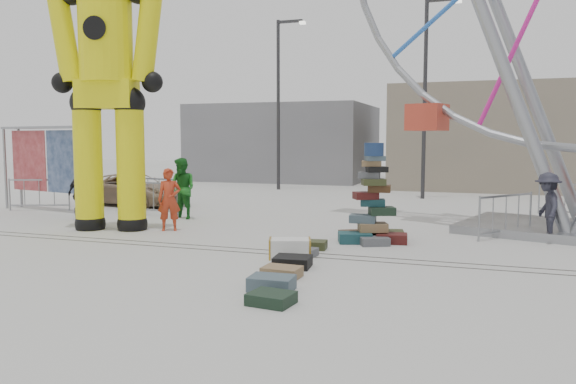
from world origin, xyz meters
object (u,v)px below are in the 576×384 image
(pedestrian_red, at_px, (169,200))
(banner_scaffold, at_px, (46,148))
(lamp_post_left, at_px, (280,96))
(barricade_wheel_back, at_px, (565,200))
(barricade_dummy_b, at_px, (159,193))
(pedestrian_black, at_px, (80,194))
(parked_suv, at_px, (134,189))
(lamp_post_right, at_px, (427,88))
(steamer_trunk, at_px, (290,249))
(pedestrian_green, at_px, (182,189))
(crash_test_dummy, at_px, (107,74))
(pedestrian_grey, at_px, (547,207))
(suitcase_tower, at_px, (372,214))
(barricade_dummy_a, at_px, (39,194))
(barricade_dummy_c, at_px, (154,198))
(barricade_wheel_front, at_px, (506,216))

(pedestrian_red, bearing_deg, banner_scaffold, 130.60)
(lamp_post_left, height_order, barricade_wheel_back, lamp_post_left)
(barricade_dummy_b, bearing_deg, lamp_post_left, 88.15)
(pedestrian_black, height_order, parked_suv, pedestrian_black)
(lamp_post_right, bearing_deg, barricade_wheel_back, -41.72)
(lamp_post_right, xyz_separation_m, pedestrian_red, (-5.75, -10.37, -3.65))
(steamer_trunk, height_order, barricade_dummy_b, barricade_dummy_b)
(lamp_post_right, xyz_separation_m, pedestrian_green, (-6.52, -8.32, -3.55))
(lamp_post_right, bearing_deg, barricade_dummy_b, -142.93)
(crash_test_dummy, xyz_separation_m, steamer_trunk, (5.74, -1.88, -3.97))
(crash_test_dummy, distance_m, pedestrian_grey, 11.62)
(parked_suv, bearing_deg, suitcase_tower, -104.80)
(lamp_post_right, relative_size, banner_scaffold, 2.00)
(suitcase_tower, relative_size, barricade_dummy_a, 1.18)
(suitcase_tower, height_order, parked_suv, suitcase_tower)
(suitcase_tower, relative_size, parked_suv, 0.56)
(banner_scaffold, bearing_deg, barricade_dummy_c, 14.23)
(barricade_dummy_a, relative_size, barricade_wheel_front, 1.00)
(steamer_trunk, distance_m, barricade_dummy_a, 11.50)
(suitcase_tower, xyz_separation_m, barricade_dummy_a, (-11.84, 2.12, -0.11))
(banner_scaffold, relative_size, pedestrian_grey, 2.42)
(barricade_wheel_back, distance_m, pedestrian_red, 12.11)
(pedestrian_grey, bearing_deg, pedestrian_red, -87.75)
(barricade_dummy_c, relative_size, barricade_wheel_back, 1.00)
(lamp_post_right, distance_m, barricade_dummy_c, 11.79)
(suitcase_tower, bearing_deg, barricade_dummy_c, 147.41)
(crash_test_dummy, xyz_separation_m, pedestrian_black, (-1.91, 1.13, -3.38))
(parked_suv, bearing_deg, pedestrian_black, -158.91)
(pedestrian_black, bearing_deg, suitcase_tower, -175.96)
(pedestrian_green, bearing_deg, barricade_wheel_front, 15.03)
(crash_test_dummy, xyz_separation_m, barricade_wheel_back, (11.97, 6.61, -3.62))
(banner_scaffold, bearing_deg, barricade_wheel_back, 25.58)
(pedestrian_red, distance_m, pedestrian_green, 2.19)
(steamer_trunk, relative_size, barricade_dummy_c, 0.43)
(pedestrian_green, bearing_deg, suitcase_tower, -0.15)
(lamp_post_left, relative_size, pedestrian_green, 4.27)
(parked_suv, bearing_deg, pedestrian_green, -116.52)
(banner_scaffold, height_order, pedestrian_green, banner_scaffold)
(banner_scaffold, height_order, barricade_dummy_b, banner_scaffold)
(pedestrian_black, distance_m, parked_suv, 3.95)
(lamp_post_left, xyz_separation_m, pedestrian_grey, (10.63, -10.83, -3.65))
(lamp_post_left, bearing_deg, pedestrian_grey, -45.52)
(pedestrian_black, bearing_deg, pedestrian_green, -146.72)
(pedestrian_red, xyz_separation_m, pedestrian_black, (-3.50, 0.76, -0.04))
(banner_scaffold, height_order, pedestrian_grey, banner_scaffold)
(lamp_post_right, distance_m, pedestrian_red, 12.40)
(crash_test_dummy, height_order, barricade_dummy_c, crash_test_dummy)
(pedestrian_red, bearing_deg, pedestrian_black, 138.77)
(steamer_trunk, xyz_separation_m, pedestrian_black, (-7.65, 3.01, 0.59))
(pedestrian_green, bearing_deg, steamer_trunk, -24.22)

